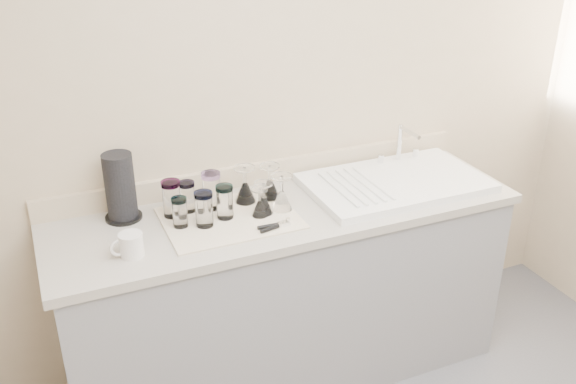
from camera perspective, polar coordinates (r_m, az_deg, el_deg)
name	(u,v)px	position (r m, az deg, el deg)	size (l,w,h in m)	color
room_envelope	(487,175)	(1.58, 17.25, 1.46)	(3.54, 3.50, 2.52)	#4F4E53
counter_unit	(286,293)	(3.02, -0.15, -8.98)	(2.06, 0.62, 0.90)	slate
sink_unit	(395,182)	(3.02, 9.50, 0.89)	(0.82, 0.50, 0.22)	white
dish_towel	(230,218)	(2.70, -5.20, -2.33)	(0.55, 0.42, 0.01)	white
tumbler_teal	(172,198)	(2.71, -10.30, -0.56)	(0.08, 0.08, 0.16)	white
tumbler_cyan	(187,196)	(2.74, -8.94, -0.39)	(0.07, 0.07, 0.14)	white
tumbler_purple	(212,190)	(2.75, -6.81, 0.16)	(0.08, 0.08, 0.16)	white
tumbler_magenta	(180,212)	(2.63, -9.59, -1.76)	(0.06, 0.06, 0.13)	white
tumbler_blue	(204,209)	(2.61, -7.48, -1.49)	(0.08, 0.08, 0.15)	white
tumbler_lavender	(225,202)	(2.67, -5.65, -0.86)	(0.07, 0.07, 0.15)	white
goblet_back_left	(245,190)	(2.80, -3.83, 0.19)	(0.09, 0.09, 0.16)	white
goblet_back_right	(270,187)	(2.84, -1.61, 0.48)	(0.09, 0.09, 0.16)	white
goblet_front_left	(264,203)	(2.70, -2.18, -0.98)	(0.08, 0.08, 0.14)	white
goblet_front_right	(282,198)	(2.73, -0.55, -0.53)	(0.09, 0.09, 0.16)	white
goblet_extra	(260,206)	(2.69, -2.52, -1.28)	(0.07, 0.07, 0.12)	white
can_opener	(275,226)	(2.61, -1.20, -3.04)	(0.14, 0.05, 0.02)	silver
white_mug	(131,245)	(2.49, -13.82, -4.60)	(0.13, 0.10, 0.09)	silver
paper_towel_roll	(120,188)	(2.72, -14.69, 0.37)	(0.15, 0.15, 0.29)	black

